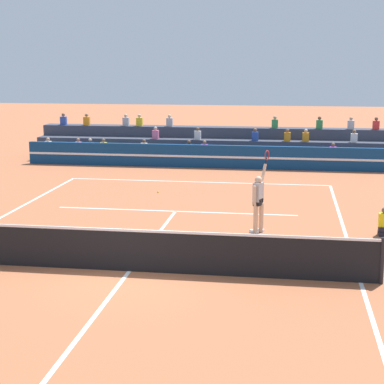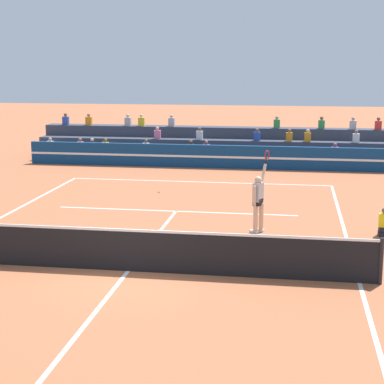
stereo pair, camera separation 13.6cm
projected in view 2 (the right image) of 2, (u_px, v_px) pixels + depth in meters
The scene contains 8 objects.
ground_plane at pixel (128, 271), 15.64m from camera, with size 120.00×120.00×0.00m, color #AD603D.
court_lines at pixel (128, 271), 15.64m from camera, with size 11.10×23.90×0.01m.
tennis_net at pixel (128, 250), 15.53m from camera, with size 12.00×0.10×1.10m.
sponsor_banner_wall at pixel (211, 156), 30.67m from camera, with size 18.00×0.26×1.10m.
bleacher_stand at pixel (217, 147), 33.11m from camera, with size 18.67×2.85×2.28m.
ball_kid_courtside at pixel (384, 225), 18.72m from camera, with size 0.30×0.36×0.84m.
tennis_player at pixel (258, 200), 18.97m from camera, with size 0.54×1.00×2.47m.
tennis_ball at pixel (159, 192), 24.94m from camera, with size 0.07×0.07×0.07m, color #C6DB33.
Camera 2 is at (3.88, -14.51, 5.03)m, focal length 60.00 mm.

